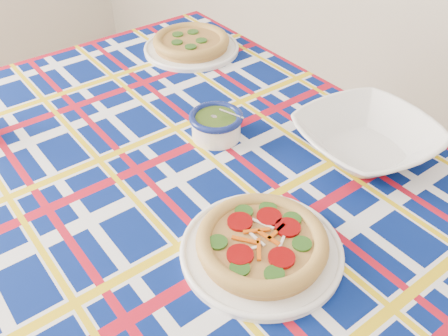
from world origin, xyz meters
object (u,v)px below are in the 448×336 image
Objects in this scene: dining_table at (219,217)px; main_focaccia_plate at (262,242)px; serving_bowl at (366,139)px; pesto_bowl at (216,123)px.

main_focaccia_plate is (0.17, -0.09, 0.11)m from dining_table.
dining_table is 6.02× the size of main_focaccia_plate.
main_focaccia_plate is at bearing -92.97° from serving_bowl.
main_focaccia_plate is 0.40m from serving_bowl.
serving_bowl is (0.19, 0.31, 0.12)m from dining_table.
main_focaccia_plate is at bearing -40.01° from pesto_bowl.
dining_table is 0.38m from serving_bowl.
serving_bowl is (0.31, 0.16, -0.00)m from pesto_bowl.
dining_table is 14.40× the size of pesto_bowl.
serving_bowl reaches higher than dining_table.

